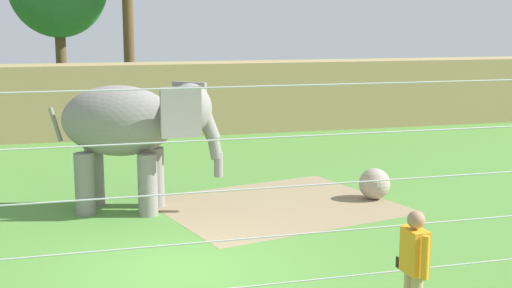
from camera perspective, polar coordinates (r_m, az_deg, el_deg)
ground_plane at (r=11.42m, az=-5.95°, el=-10.18°), size 120.00×120.00×0.00m
dirt_patch at (r=15.13m, az=1.72°, el=-5.05°), size 5.61×5.09×0.01m
embankment_wall at (r=24.67m, az=-11.48°, el=3.55°), size 36.00×1.80×2.51m
elephant at (r=14.61m, az=-10.15°, el=1.41°), size 3.49×2.12×2.70m
enrichment_ball at (r=15.82m, az=9.70°, el=-3.23°), size 0.70×0.70×0.70m
cable_fence at (r=8.62m, az=-3.38°, el=-5.28°), size 11.57×0.21×3.28m
zookeeper at (r=8.89m, az=12.84°, el=-10.02°), size 0.24×0.58×1.67m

